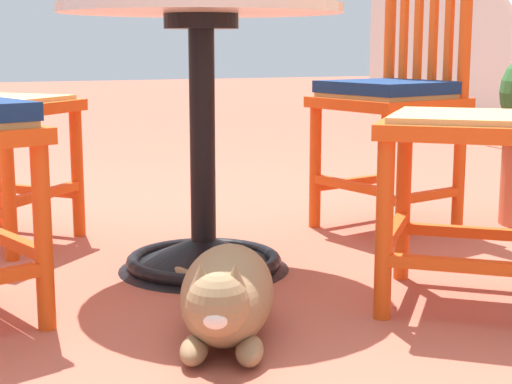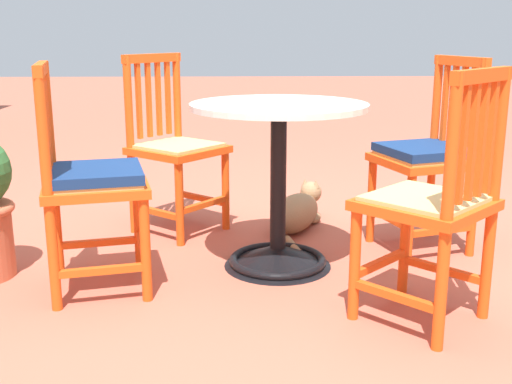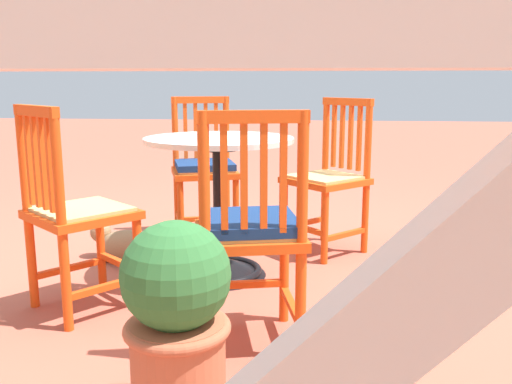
{
  "view_description": "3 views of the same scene",
  "coord_description": "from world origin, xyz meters",
  "px_view_note": "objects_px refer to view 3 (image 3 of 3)",
  "views": [
    {
      "loc": [
        2.1,
        -0.56,
        0.62
      ],
      "look_at": [
        0.05,
        0.3,
        0.22
      ],
      "focal_mm": 57.26,
      "sensor_mm": 36.0,
      "label": 1
    },
    {
      "loc": [
        -2.7,
        0.34,
        1.03
      ],
      "look_at": [
        -0.05,
        0.26,
        0.35
      ],
      "focal_mm": 44.76,
      "sensor_mm": 36.0,
      "label": 2
    },
    {
      "loc": [
        -0.48,
        2.91,
        1.0
      ],
      "look_at": [
        -0.19,
        0.19,
        0.46
      ],
      "focal_mm": 38.64,
      "sensor_mm": 36.0,
      "label": 3
    }
  ],
  "objects_px": {
    "orange_chair_at_corner": "(329,180)",
    "terracotta_planter": "(177,319)",
    "tabby_cat": "(128,247)",
    "cafe_table": "(221,223)",
    "orange_chair_near_fence": "(249,233)",
    "orange_chair_facing_out": "(76,215)",
    "orange_chair_tucked_in": "(204,170)"
  },
  "relations": [
    {
      "from": "orange_chair_at_corner",
      "to": "terracotta_planter",
      "type": "height_order",
      "value": "orange_chair_at_corner"
    },
    {
      "from": "tabby_cat",
      "to": "terracotta_planter",
      "type": "height_order",
      "value": "terracotta_planter"
    },
    {
      "from": "orange_chair_at_corner",
      "to": "cafe_table",
      "type": "bearing_deg",
      "value": 41.73
    },
    {
      "from": "orange_chair_near_fence",
      "to": "orange_chair_at_corner",
      "type": "distance_m",
      "value": 1.3
    },
    {
      "from": "orange_chair_near_fence",
      "to": "orange_chair_facing_out",
      "type": "bearing_deg",
      "value": -17.78
    },
    {
      "from": "cafe_table",
      "to": "orange_chair_tucked_in",
      "type": "xyz_separation_m",
      "value": [
        0.23,
        -0.72,
        0.16
      ]
    },
    {
      "from": "orange_chair_facing_out",
      "to": "orange_chair_at_corner",
      "type": "relative_size",
      "value": 1.0
    },
    {
      "from": "orange_chair_near_fence",
      "to": "orange_chair_at_corner",
      "type": "relative_size",
      "value": 1.0
    },
    {
      "from": "tabby_cat",
      "to": "orange_chair_near_fence",
      "type": "bearing_deg",
      "value": 131.34
    },
    {
      "from": "tabby_cat",
      "to": "orange_chair_tucked_in",
      "type": "bearing_deg",
      "value": -119.52
    },
    {
      "from": "orange_chair_near_fence",
      "to": "orange_chair_tucked_in",
      "type": "height_order",
      "value": "same"
    },
    {
      "from": "orange_chair_facing_out",
      "to": "tabby_cat",
      "type": "relative_size",
      "value": 1.25
    },
    {
      "from": "orange_chair_at_corner",
      "to": "tabby_cat",
      "type": "xyz_separation_m",
      "value": [
        1.12,
        0.36,
        -0.34
      ]
    },
    {
      "from": "orange_chair_at_corner",
      "to": "terracotta_planter",
      "type": "xyz_separation_m",
      "value": [
        0.48,
        1.78,
        -0.11
      ]
    },
    {
      "from": "orange_chair_near_fence",
      "to": "terracotta_planter",
      "type": "bearing_deg",
      "value": 73.94
    },
    {
      "from": "cafe_table",
      "to": "orange_chair_tucked_in",
      "type": "distance_m",
      "value": 0.77
    },
    {
      "from": "orange_chair_near_fence",
      "to": "tabby_cat",
      "type": "bearing_deg",
      "value": -48.66
    },
    {
      "from": "cafe_table",
      "to": "orange_chair_at_corner",
      "type": "bearing_deg",
      "value": -138.27
    },
    {
      "from": "cafe_table",
      "to": "orange_chair_at_corner",
      "type": "relative_size",
      "value": 0.83
    },
    {
      "from": "orange_chair_at_corner",
      "to": "orange_chair_near_fence",
      "type": "bearing_deg",
      "value": 75.4
    },
    {
      "from": "orange_chair_near_fence",
      "to": "terracotta_planter",
      "type": "distance_m",
      "value": 0.56
    },
    {
      "from": "orange_chair_at_corner",
      "to": "orange_chair_tucked_in",
      "type": "distance_m",
      "value": 0.82
    },
    {
      "from": "orange_chair_facing_out",
      "to": "orange_chair_at_corner",
      "type": "bearing_deg",
      "value": -138.07
    },
    {
      "from": "orange_chair_tucked_in",
      "to": "tabby_cat",
      "type": "xyz_separation_m",
      "value": [
        0.33,
        0.57,
        -0.35
      ]
    },
    {
      "from": "terracotta_planter",
      "to": "cafe_table",
      "type": "bearing_deg",
      "value": -86.12
    },
    {
      "from": "orange_chair_tucked_in",
      "to": "terracotta_planter",
      "type": "bearing_deg",
      "value": 99.0
    },
    {
      "from": "orange_chair_near_fence",
      "to": "orange_chair_at_corner",
      "type": "bearing_deg",
      "value": -104.6
    },
    {
      "from": "orange_chair_near_fence",
      "to": "orange_chair_at_corner",
      "type": "height_order",
      "value": "same"
    },
    {
      "from": "orange_chair_near_fence",
      "to": "tabby_cat",
      "type": "relative_size",
      "value": 1.25
    },
    {
      "from": "orange_chair_facing_out",
      "to": "terracotta_planter",
      "type": "relative_size",
      "value": 1.47
    },
    {
      "from": "cafe_table",
      "to": "orange_chair_near_fence",
      "type": "xyz_separation_m",
      "value": [
        -0.24,
        0.76,
        0.16
      ]
    },
    {
      "from": "orange_chair_tucked_in",
      "to": "tabby_cat",
      "type": "height_order",
      "value": "orange_chair_tucked_in"
    }
  ]
}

